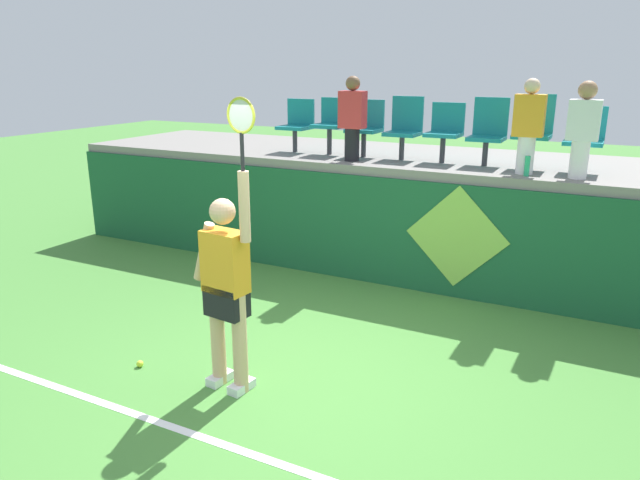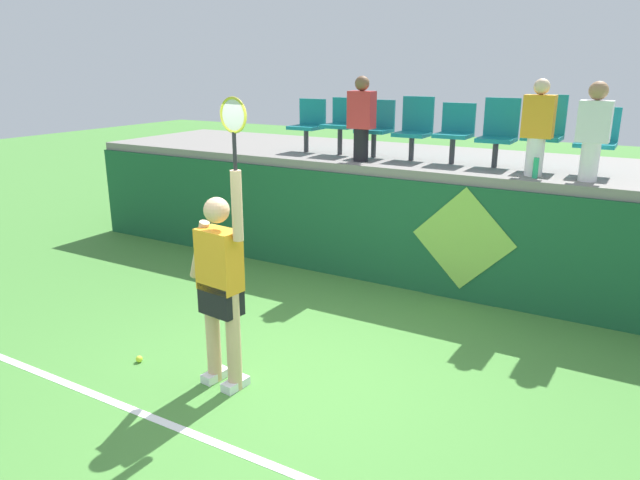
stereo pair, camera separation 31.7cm
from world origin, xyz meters
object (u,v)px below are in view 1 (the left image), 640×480
(stadium_chair_4, at_px, (445,129))
(tennis_ball, at_px, (140,364))
(spectator_0, at_px, (583,128))
(spectator_2, at_px, (352,117))
(stadium_chair_1, at_px, (332,122))
(stadium_chair_3, at_px, (405,126))
(stadium_chair_0, at_px, (297,123))
(stadium_chair_2, at_px, (366,125))
(stadium_chair_5, at_px, (488,130))
(stadium_chair_7, at_px, (584,136))
(water_bottle, at_px, (527,166))
(stadium_chair_6, at_px, (533,128))
(spectator_1, at_px, (528,125))
(tennis_player, at_px, (227,284))

(stadium_chair_4, bearing_deg, tennis_ball, -113.59)
(spectator_0, bearing_deg, spectator_2, -179.89)
(stadium_chair_1, height_order, spectator_0, spectator_0)
(tennis_ball, distance_m, stadium_chair_3, 4.62)
(stadium_chair_0, bearing_deg, stadium_chair_3, 0.32)
(stadium_chair_2, distance_m, spectator_0, 2.86)
(stadium_chair_5, relative_size, stadium_chair_7, 1.09)
(stadium_chair_0, height_order, stadium_chair_5, stadium_chair_5)
(water_bottle, distance_m, stadium_chair_7, 0.86)
(stadium_chair_4, bearing_deg, stadium_chair_0, 179.99)
(tennis_ball, bearing_deg, stadium_chair_3, 73.58)
(stadium_chair_7, bearing_deg, stadium_chair_6, 179.23)
(water_bottle, distance_m, stadium_chair_5, 0.91)
(water_bottle, bearing_deg, stadium_chair_3, 160.74)
(stadium_chair_6, distance_m, spectator_1, 0.45)
(tennis_ball, distance_m, spectator_0, 5.36)
(spectator_1, bearing_deg, tennis_player, -118.20)
(stadium_chair_0, distance_m, stadium_chair_4, 2.24)
(spectator_2, bearing_deg, stadium_chair_1, 138.84)
(stadium_chair_2, xyz_separation_m, spectator_1, (2.23, -0.43, 0.14))
(tennis_player, bearing_deg, stadium_chair_6, 64.57)
(tennis_ball, relative_size, stadium_chair_5, 0.08)
(stadium_chair_2, distance_m, spectator_2, 0.49)
(stadium_chair_6, bearing_deg, tennis_player, -115.43)
(stadium_chair_4, distance_m, stadium_chair_5, 0.56)
(tennis_player, distance_m, stadium_chair_5, 4.25)
(tennis_player, distance_m, tennis_ball, 1.38)
(tennis_player, bearing_deg, stadium_chair_4, 79.00)
(stadium_chair_6, bearing_deg, tennis_ball, -125.37)
(water_bottle, bearing_deg, tennis_player, -120.01)
(stadium_chair_0, xyz_separation_m, stadium_chair_4, (2.24, -0.00, 0.01))
(stadium_chair_4, bearing_deg, spectator_0, -15.40)
(stadium_chair_0, bearing_deg, spectator_1, -7.40)
(spectator_0, xyz_separation_m, spectator_1, (-0.59, 0.03, 0.00))
(stadium_chair_6, xyz_separation_m, spectator_0, (0.59, -0.48, 0.07))
(tennis_player, relative_size, spectator_1, 2.32)
(stadium_chair_6, relative_size, spectator_2, 0.81)
(tennis_player, bearing_deg, stadium_chair_3, 87.18)
(stadium_chair_1, height_order, stadium_chair_5, stadium_chair_5)
(stadium_chair_0, distance_m, stadium_chair_6, 3.34)
(stadium_chair_2, height_order, spectator_2, spectator_2)
(stadium_chair_2, relative_size, stadium_chair_4, 1.01)
(stadium_chair_6, bearing_deg, stadium_chair_3, -180.00)
(stadium_chair_4, xyz_separation_m, stadium_chair_6, (1.10, 0.01, 0.06))
(stadium_chair_5, bearing_deg, spectator_1, -39.26)
(stadium_chair_1, bearing_deg, spectator_2, -41.16)
(stadium_chair_1, relative_size, stadium_chair_5, 0.94)
(stadium_chair_0, relative_size, stadium_chair_1, 0.96)
(tennis_player, xyz_separation_m, stadium_chair_5, (1.32, 3.91, 1.01))
(stadium_chair_1, distance_m, spectator_0, 3.39)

